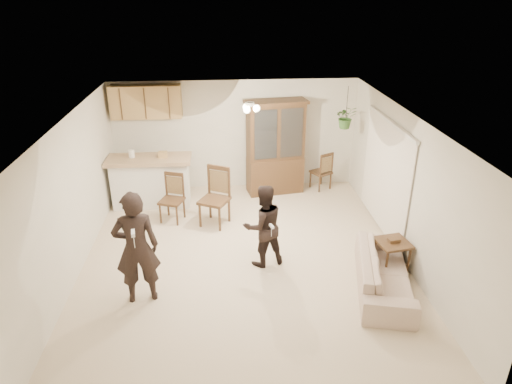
{
  "coord_description": "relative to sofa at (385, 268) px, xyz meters",
  "views": [
    {
      "loc": [
        -0.33,
        -6.76,
        4.38
      ],
      "look_at": [
        0.25,
        0.4,
        1.11
      ],
      "focal_mm": 32.0,
      "sensor_mm": 36.0,
      "label": 1
    }
  ],
  "objects": [
    {
      "name": "controller_adult",
      "position": [
        -3.68,
        -0.38,
        1.01
      ],
      "size": [
        0.07,
        0.16,
        0.05
      ],
      "primitive_type": "cube",
      "rotation": [
        0.0,
        0.0,
        3.31
      ],
      "color": "white",
      "rests_on": "adult"
    },
    {
      "name": "vertical_blinds",
      "position": [
        0.56,
        1.88,
        0.73
      ],
      "size": [
        0.06,
        2.3,
        2.1
      ],
      "primitive_type": null,
      "color": "silver",
      "rests_on": "wall_right"
    },
    {
      "name": "floor",
      "position": [
        -2.15,
        0.98,
        -0.37
      ],
      "size": [
        6.5,
        6.5,
        0.0
      ],
      "primitive_type": "plane",
      "color": "beige",
      "rests_on": "ground"
    },
    {
      "name": "child",
      "position": [
        -1.82,
        0.86,
        0.31
      ],
      "size": [
        0.78,
        0.68,
        1.35
      ],
      "primitive_type": "imported",
      "rotation": [
        0.0,
        0.0,
        3.44
      ],
      "color": "black",
      "rests_on": "floor"
    },
    {
      "name": "ceiling",
      "position": [
        -2.15,
        0.98,
        2.13
      ],
      "size": [
        5.5,
        6.5,
        0.02
      ],
      "primitive_type": "cube",
      "color": "white",
      "rests_on": "wall_back"
    },
    {
      "name": "china_hutch",
      "position": [
        -1.27,
        3.83,
        0.68
      ],
      "size": [
        1.42,
        0.74,
        2.13
      ],
      "rotation": [
        0.0,
        0.0,
        0.17
      ],
      "color": "#362213",
      "rests_on": "floor"
    },
    {
      "name": "wall_front",
      "position": [
        -2.15,
        -2.27,
        0.88
      ],
      "size": [
        5.5,
        0.02,
        2.5
      ],
      "primitive_type": "cube",
      "color": "silver",
      "rests_on": "ground"
    },
    {
      "name": "hanging_plant",
      "position": [
        0.15,
        3.38,
        1.48
      ],
      "size": [
        0.43,
        0.37,
        0.48
      ],
      "primitive_type": "imported",
      "color": "#295F26",
      "rests_on": "ceiling"
    },
    {
      "name": "chair_hutch_right",
      "position": [
        -0.18,
        3.92,
        -0.11
      ],
      "size": [
        0.54,
        0.54,
        0.91
      ],
      "rotation": [
        0.0,
        0.0,
        3.63
      ],
      "color": "#362213",
      "rests_on": "floor"
    },
    {
      "name": "side_table",
      "position": [
        0.28,
        0.46,
        -0.08
      ],
      "size": [
        0.58,
        0.58,
        0.61
      ],
      "rotation": [
        0.0,
        0.0,
        0.17
      ],
      "color": "#362213",
      "rests_on": "floor"
    },
    {
      "name": "wall_right",
      "position": [
        0.6,
        0.98,
        0.88
      ],
      "size": [
        0.02,
        6.5,
        2.5
      ],
      "primitive_type": "cube",
      "color": "silver",
      "rests_on": "ground"
    },
    {
      "name": "chair_hutch_left",
      "position": [
        -2.65,
        2.33,
        -0.04
      ],
      "size": [
        0.7,
        0.7,
        1.17
      ],
      "rotation": [
        0.0,
        0.0,
        -0.47
      ],
      "color": "#362213",
      "rests_on": "floor"
    },
    {
      "name": "controller_child",
      "position": [
        -1.72,
        0.54,
        0.52
      ],
      "size": [
        0.07,
        0.13,
        0.04
      ],
      "primitive_type": "cube",
      "rotation": [
        0.0,
        0.0,
        3.44
      ],
      "color": "white",
      "rests_on": "child"
    },
    {
      "name": "adult",
      "position": [
        -3.75,
        0.03,
        0.53
      ],
      "size": [
        0.72,
        0.54,
        1.8
      ],
      "primitive_type": "imported",
      "rotation": [
        0.0,
        0.0,
        3.31
      ],
      "color": "black",
      "rests_on": "floor"
    },
    {
      "name": "sofa",
      "position": [
        0.0,
        0.0,
        0.0
      ],
      "size": [
        1.14,
        1.99,
        0.73
      ],
      "primitive_type": "imported",
      "rotation": [
        0.0,
        0.0,
        1.34
      ],
      "color": "beige",
      "rests_on": "floor"
    },
    {
      "name": "chair_bar",
      "position": [
        -3.5,
        2.57,
        -0.09
      ],
      "size": [
        0.55,
        0.55,
        0.98
      ],
      "rotation": [
        0.0,
        0.0,
        -0.34
      ],
      "color": "#362213",
      "rests_on": "floor"
    },
    {
      "name": "bar_top",
      "position": [
        -4.0,
        3.33,
        0.68
      ],
      "size": [
        1.75,
        0.7,
        0.08
      ],
      "primitive_type": "cube",
      "color": "#A47F62",
      "rests_on": "breakfast_bar"
    },
    {
      "name": "ceiling_fixture",
      "position": [
        -1.95,
        2.18,
        2.03
      ],
      "size": [
        0.36,
        0.36,
        0.2
      ],
      "primitive_type": null,
      "color": "beige",
      "rests_on": "ceiling"
    },
    {
      "name": "plant_cord",
      "position": [
        0.15,
        3.38,
        1.81
      ],
      "size": [
        0.01,
        0.01,
        0.65
      ],
      "primitive_type": "cylinder",
      "color": "black",
      "rests_on": "ceiling"
    },
    {
      "name": "wall_back",
      "position": [
        -2.15,
        4.23,
        0.88
      ],
      "size": [
        5.5,
        0.02,
        2.5
      ],
      "primitive_type": "cube",
      "color": "silver",
      "rests_on": "ground"
    },
    {
      "name": "breakfast_bar",
      "position": [
        -4.0,
        3.33,
        0.13
      ],
      "size": [
        1.6,
        0.55,
        1.0
      ],
      "primitive_type": "cube",
      "color": "silver",
      "rests_on": "floor"
    },
    {
      "name": "wall_left",
      "position": [
        -4.9,
        0.98,
        0.88
      ],
      "size": [
        0.02,
        6.5,
        2.5
      ],
      "primitive_type": "cube",
      "color": "silver",
      "rests_on": "ground"
    },
    {
      "name": "upper_cabinets",
      "position": [
        -4.05,
        4.05,
        1.73
      ],
      "size": [
        1.5,
        0.34,
        0.7
      ],
      "primitive_type": "cube",
      "color": "olive",
      "rests_on": "wall_back"
    }
  ]
}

